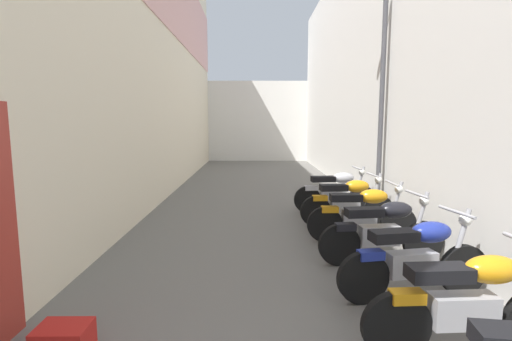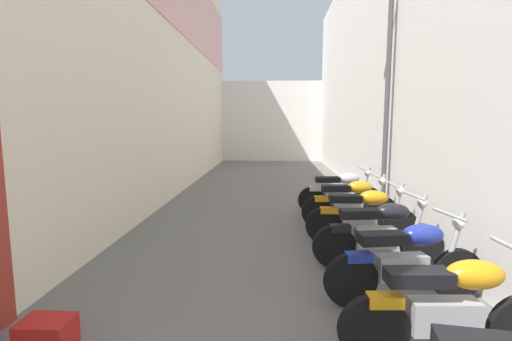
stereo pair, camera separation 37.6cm
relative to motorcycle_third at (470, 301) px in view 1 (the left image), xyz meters
name	(u,v)px [view 1 (the left image)]	position (x,y,z in m)	size (l,w,h in m)	color
ground_plane	(265,221)	(-1.61, 4.48, -0.50)	(35.84, 35.84, 0.00)	#66635E
building_left	(150,36)	(-4.35, 6.44, 3.58)	(0.45, 19.84, 8.08)	beige
building_right	(373,61)	(1.14, 6.47, 3.02)	(0.45, 19.84, 7.04)	silver
building_far_end	(257,121)	(-1.61, 17.40, 1.55)	(8.09, 2.00, 4.11)	silver
motorcycle_third	(470,301)	(0.00, 0.00, 0.00)	(1.85, 0.58, 1.04)	black
motorcycle_fourth	(416,257)	(0.00, 1.05, 0.00)	(1.84, 0.58, 1.04)	black
motorcycle_fifth	(383,230)	(0.00, 2.13, 0.00)	(1.85, 0.58, 1.04)	black
motorcycle_sixth	(363,213)	(0.00, 3.12, 0.00)	(1.85, 0.58, 1.04)	black
motorcycle_seventh	(348,200)	(0.00, 4.10, 0.00)	(1.85, 0.58, 1.04)	black
motorcycle_eighth	(335,190)	(0.00, 5.19, 0.00)	(1.85, 0.58, 1.04)	black
plastic_crate	(64,341)	(-3.48, 0.03, -0.36)	(0.44, 0.32, 0.28)	red
street_lamp	(378,88)	(0.70, 4.73, 2.21)	(0.79, 0.18, 4.62)	#47474C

